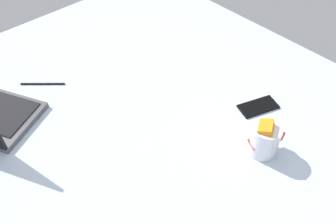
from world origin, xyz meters
TOP-DOWN VIEW (x-y plane):
  - bed_mattress at (0.00, 0.00)cm, footprint 180.00×140.00cm
  - snack_cup at (-31.21, -10.93)cm, footprint 9.00×10.36cm
  - cell_phone at (-18.56, -25.90)cm, footprint 11.17×15.48cm
  - charger_cable at (45.15, 25.07)cm, footprint 11.89×12.97cm

SIDE VIEW (x-z plane):
  - bed_mattress at x=0.00cm, z-range 0.00..18.00cm
  - charger_cable at x=45.15cm, z-range 18.00..18.60cm
  - cell_phone at x=-18.56cm, z-range 18.00..18.80cm
  - snack_cup at x=-31.21cm, z-range 17.25..30.53cm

